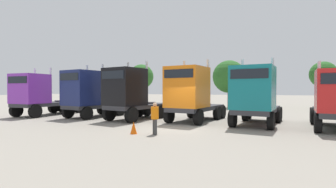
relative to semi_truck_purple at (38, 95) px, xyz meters
name	(u,v)px	position (x,y,z in m)	size (l,w,h in m)	color
ground	(173,129)	(13.44, -2.18, -1.88)	(200.00, 200.00, 0.00)	gray
semi_truck_purple	(38,95)	(0.00, 0.00, 0.00)	(2.56, 6.35, 4.22)	#333338
semi_truck_navy	(88,94)	(4.85, 0.64, 0.10)	(3.51, 6.33, 4.42)	#333338
semi_truck_black	(130,93)	(9.01, 0.33, 0.15)	(3.63, 6.13, 4.46)	#333338
semi_truck_orange	(190,93)	(13.52, 0.96, 0.16)	(3.39, 6.22, 4.47)	#333338
semi_truck_teal	(255,95)	(17.84, 0.64, 0.08)	(3.24, 6.25, 4.34)	#333338
visitor_in_hivis	(155,116)	(13.26, -4.43, -0.92)	(0.56, 0.56, 1.65)	#393939
traffic_cone_mid	(134,128)	(12.15, -4.65, -1.56)	(0.36, 0.36, 0.64)	#F2590C
oak_far_left	(141,77)	(-1.09, 21.24, 2.59)	(4.01, 4.01, 6.49)	#4C3823
oak_far_centre	(229,77)	(13.93, 16.36, 2.06)	(4.11, 4.11, 6.00)	#4C3823
oak_far_right	(323,75)	(24.69, 19.28, 2.24)	(3.12, 3.12, 5.71)	#4C3823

